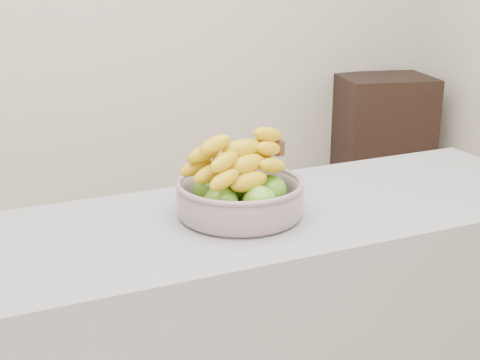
# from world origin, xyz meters

# --- Properties ---
(cabinet) EXTENTS (0.59, 0.51, 0.92)m
(cabinet) POSITION_xyz_m (1.65, 1.78, 0.46)
(cabinet) COLOR black
(cabinet) RESTS_ON ground
(fruit_bowl) EXTENTS (0.34, 0.34, 0.21)m
(fruit_bowl) POSITION_xyz_m (0.02, 0.19, 0.97)
(fruit_bowl) COLOR #A8BACA
(fruit_bowl) RESTS_ON counter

